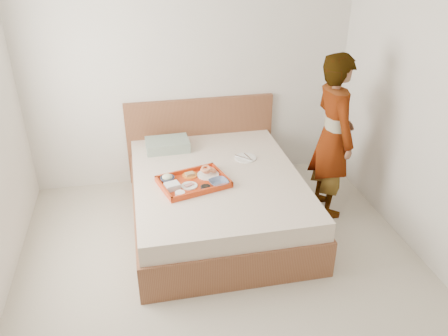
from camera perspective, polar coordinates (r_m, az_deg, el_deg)
The scene contains 16 objects.
ground at distance 3.78m, azimuth 0.79°, elevation -15.39°, with size 3.50×4.00×0.01m, color #BBB19E.
wall_back at distance 4.89m, azimuth -4.28°, elevation 12.63°, with size 3.50×0.01×2.60m, color silver.
bed at distance 4.40m, azimuth -0.90°, elevation -3.88°, with size 1.65×2.00×0.53m, color brown.
headboard at distance 5.15m, azimuth -2.97°, elevation 3.73°, with size 1.65×0.06×0.95m, color brown.
pillow at distance 4.78m, azimuth -7.15°, elevation 2.95°, with size 0.45×0.30×0.11m, color gray.
tray at distance 4.11m, azimuth -3.88°, elevation -1.73°, with size 0.60×0.43×0.05m, color #B82D10.
prawn_plate at distance 4.23m, azimuth -2.01°, elevation -0.85°, with size 0.21×0.21×0.01m, color white.
navy_bowl_big at distance 4.07m, azimuth -0.68°, elevation -1.86°, with size 0.17×0.17×0.04m, color navy.
sauce_dish at distance 4.00m, azimuth -2.35°, elevation -2.51°, with size 0.09×0.09×0.03m, color black.
meat_plate at distance 4.06m, azimuth -4.41°, elevation -2.25°, with size 0.15×0.15×0.01m, color white.
bread_plate at distance 4.23m, azimuth -4.34°, elevation -0.91°, with size 0.15×0.15×0.01m, color orange.
salad_bowl at distance 4.16m, azimuth -7.16°, elevation -1.40°, with size 0.13×0.13×0.04m, color navy.
plastic_tub at distance 4.02m, azimuth -6.55°, elevation -2.30°, with size 0.12×0.10×0.05m, color silver.
cheese_round at distance 3.93m, azimuth -5.57°, elevation -3.24°, with size 0.09×0.09×0.03m, color white.
dinner_plate at distance 4.57m, azimuth 2.71°, elevation 1.28°, with size 0.22×0.22×0.01m, color white.
person at distance 4.48m, azimuth 13.61°, elevation 3.85°, with size 0.60×0.39×1.63m, color beige.
Camera 1 is at (-0.60, -2.67, 2.60)m, focal length 36.21 mm.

